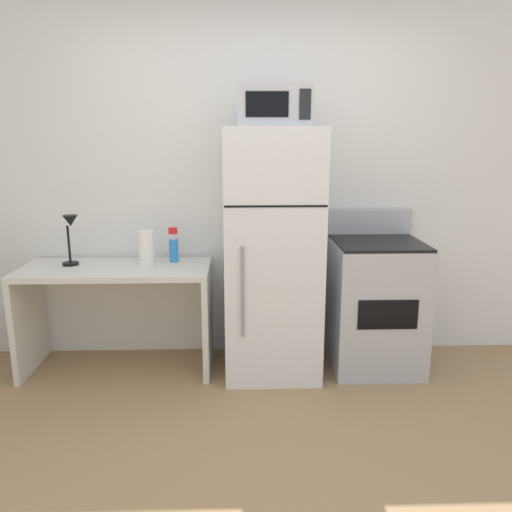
% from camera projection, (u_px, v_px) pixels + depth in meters
% --- Properties ---
extents(ground_plane, '(12.00, 12.00, 0.00)m').
position_uv_depth(ground_plane, '(265.00, 491.00, 2.38)').
color(ground_plane, '#9E7A51').
extents(wall_back_white, '(5.00, 0.10, 2.60)m').
position_uv_depth(wall_back_white, '(254.00, 182.00, 3.73)').
color(wall_back_white, white).
rests_on(wall_back_white, ground).
extents(desk, '(1.30, 0.56, 0.75)m').
position_uv_depth(desk, '(117.00, 297.00, 3.54)').
color(desk, silver).
rests_on(desk, ground).
extents(desk_lamp, '(0.14, 0.12, 0.35)m').
position_uv_depth(desk_lamp, '(70.00, 231.00, 3.47)').
color(desk_lamp, black).
rests_on(desk_lamp, desk).
extents(spray_bottle, '(0.06, 0.06, 0.25)m').
position_uv_depth(spray_bottle, '(174.00, 248.00, 3.61)').
color(spray_bottle, '#2D8CEA').
rests_on(spray_bottle, desk).
extents(paper_towel_roll, '(0.11, 0.11, 0.24)m').
position_uv_depth(paper_towel_roll, '(146.00, 248.00, 3.50)').
color(paper_towel_roll, white).
rests_on(paper_towel_roll, desk).
extents(refrigerator, '(0.64, 0.67, 1.68)m').
position_uv_depth(refrigerator, '(272.00, 254.00, 3.46)').
color(refrigerator, white).
rests_on(refrigerator, ground).
extents(microwave, '(0.46, 0.35, 0.26)m').
position_uv_depth(microwave, '(274.00, 106.00, 3.22)').
color(microwave, '#B7B7BC').
rests_on(microwave, refrigerator).
extents(oven_range, '(0.62, 0.61, 1.10)m').
position_uv_depth(oven_range, '(375.00, 304.00, 3.59)').
color(oven_range, '#B7B7BC').
rests_on(oven_range, ground).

